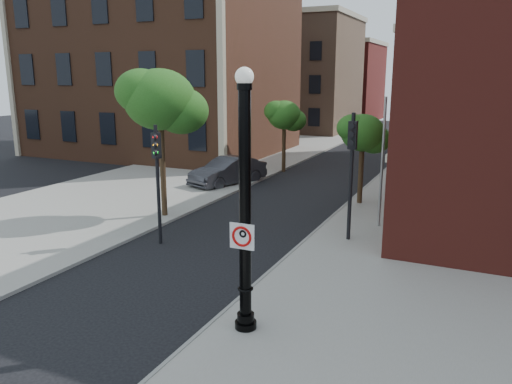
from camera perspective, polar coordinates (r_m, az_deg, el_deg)
The scene contains 16 objects.
ground at distance 14.16m, azimuth -11.90°, elevation -12.65°, with size 120.00×120.00×0.00m, color black.
sidewalk_right at distance 21.07m, azimuth 18.85°, elevation -4.20°, with size 8.00×60.00×0.12m, color gray.
sidewalk_left at distance 33.30m, azimuth -5.99°, elevation 2.68°, with size 10.00×50.00×0.12m, color gray.
curb_edge at distance 21.77m, azimuth 8.48°, elevation -3.04°, with size 0.10×60.00×0.14m, color gray.
victorian_building at distance 41.65m, azimuth -10.57°, elevation 16.64°, with size 18.60×14.60×17.95m.
bg_building_tan_a at distance 57.62m, azimuth 4.82°, elevation 13.07°, with size 12.00×12.00×12.00m, color brown.
bg_building_red at distance 70.94m, azimuth 8.78°, elevation 12.18°, with size 12.00×12.00×10.00m, color maroon.
lamppost at distance 11.52m, azimuth -1.25°, elevation -2.95°, with size 0.53×0.53×6.29m.
no_parking_sign at distance 11.50m, azimuth -1.61°, elevation -5.07°, with size 0.62×0.07×0.62m.
parked_car at distance 28.39m, azimuth -3.22°, elevation 2.39°, with size 1.67×4.78×1.57m, color #303036.
traffic_signal_left at distance 18.25m, azimuth -11.25°, elevation 3.04°, with size 0.35×0.39×4.40m.
traffic_signal_right at distance 18.33m, azimuth 10.88°, elevation 4.01°, with size 0.31×0.40×4.82m.
utility_pole at distance 20.41m, azimuth 14.22°, elevation 3.06°, with size 0.11×0.11×5.31m, color #999999.
street_tree_a at distance 21.52m, azimuth -10.75°, elevation 10.17°, with size 3.55×3.21×6.39m.
street_tree_b at distance 32.02m, azimuth 3.32°, elevation 8.68°, with size 2.53×2.28×4.55m.
street_tree_c at distance 23.97m, azimuth 12.18°, elevation 6.51°, with size 2.42×2.19×4.36m.
Camera 1 is at (7.81, -10.11, 6.11)m, focal length 35.00 mm.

